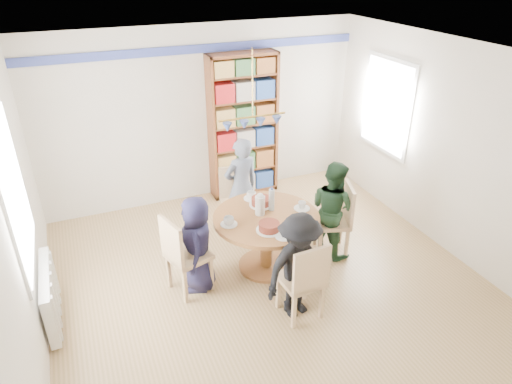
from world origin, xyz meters
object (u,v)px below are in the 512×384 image
dining_table (266,230)px  chair_far (235,197)px  chair_left (182,253)px  chair_near (305,278)px  bookshelf (243,128)px  person_left (197,244)px  chair_right (339,216)px  person_near (298,267)px  radiator (50,295)px  person_far (241,186)px  person_right (332,208)px

dining_table → chair_far: 1.00m
chair_left → chair_far: size_ratio=1.07×
chair_near → bookshelf: bookshelf is taller
dining_table → person_left: person_left is taller
chair_near → bookshelf: bearing=80.8°
dining_table → person_left: size_ratio=1.09×
chair_right → bookshelf: bearing=103.6°
bookshelf → person_near: bearing=-100.1°
radiator → person_left: size_ratio=0.84×
radiator → dining_table: (2.51, -0.01, 0.21)m
radiator → person_far: person_far is taller
chair_right → person_left: 1.89m
chair_right → person_far: bearing=134.9°
person_left → chair_right: bearing=104.8°
chair_right → bookshelf: 2.23m
chair_right → chair_far: size_ratio=1.04×
chair_left → person_near: person_near is taller
person_far → chair_left: bearing=32.4°
radiator → chair_near: chair_near is taller
person_right → bookshelf: 2.14m
chair_far → person_near: person_near is taller
person_left → person_near: person_near is taller
bookshelf → radiator: bearing=-145.9°
person_near → person_right: bearing=30.3°
radiator → person_left: 1.64m
chair_near → dining_table: bearing=90.4°
radiator → chair_right: bearing=-0.9°
bookshelf → person_left: bearing=-123.7°
person_right → person_near: 1.31m
person_right → person_near: person_right is taller
chair_far → person_left: bearing=-129.5°
chair_far → person_far: size_ratio=0.67×
dining_table → bookshelf: 2.18m
person_left → chair_far: bearing=155.8°
chair_far → bookshelf: bookshelf is taller
person_left → person_far: (0.92, 0.96, 0.11)m
person_near → radiator: bearing=147.2°
chair_near → person_left: size_ratio=0.81×
chair_far → chair_near: (0.04, -1.99, 0.02)m
chair_left → person_far: size_ratio=0.71×
chair_right → person_right: (-0.08, 0.05, 0.11)m
person_right → person_near: bearing=115.8°
dining_table → bookshelf: (0.50, 2.05, 0.56)m
chair_near → radiator: bearing=158.4°
chair_left → person_right: person_right is taller
chair_right → chair_far: chair_right is taller
dining_table → chair_right: chair_right is taller
dining_table → chair_left: 1.08m
chair_far → person_far: 0.21m
bookshelf → dining_table: bearing=-103.8°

